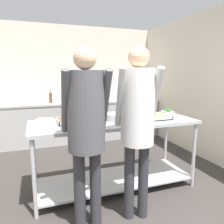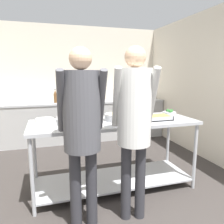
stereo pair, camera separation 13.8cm
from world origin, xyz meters
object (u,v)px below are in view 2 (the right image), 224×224
(plate_stack, at_px, (45,121))
(broccoli_bowl, at_px, (169,113))
(guest_serving_right, at_px, (82,120))
(water_bottle, at_px, (55,97))
(serving_tray_roast, at_px, (77,120))
(serving_tray_vegetables, at_px, (153,118))
(guest_serving_left, at_px, (134,116))
(sauce_pan, at_px, (116,117))

(plate_stack, height_order, broccoli_bowl, broccoli_bowl)
(guest_serving_right, xyz_separation_m, water_bottle, (-0.12, 2.89, -0.06))
(serving_tray_roast, bearing_deg, serving_tray_vegetables, -9.49)
(serving_tray_roast, distance_m, guest_serving_left, 0.91)
(plate_stack, relative_size, serving_tray_roast, 0.47)
(guest_serving_right, relative_size, water_bottle, 6.11)
(serving_tray_roast, relative_size, sauce_pan, 1.10)
(broccoli_bowl, height_order, guest_serving_left, guest_serving_left)
(broccoli_bowl, bearing_deg, guest_serving_left, -138.50)
(sauce_pan, relative_size, guest_serving_right, 0.25)
(plate_stack, xyz_separation_m, water_bottle, (0.23, 2.12, 0.08))
(broccoli_bowl, bearing_deg, serving_tray_vegetables, -151.05)
(serving_tray_vegetables, bearing_deg, guest_serving_right, -151.78)
(plate_stack, relative_size, broccoli_bowl, 1.17)
(guest_serving_left, height_order, water_bottle, guest_serving_left)
(serving_tray_roast, relative_size, guest_serving_right, 0.28)
(sauce_pan, bearing_deg, serving_tray_roast, 173.19)
(sauce_pan, distance_m, broccoli_bowl, 0.86)
(guest_serving_right, bearing_deg, guest_serving_left, -2.34)
(guest_serving_right, bearing_deg, water_bottle, 92.29)
(broccoli_bowl, relative_size, water_bottle, 0.68)
(plate_stack, relative_size, guest_serving_right, 0.13)
(serving_tray_roast, xyz_separation_m, water_bottle, (-0.17, 2.16, 0.09))
(sauce_pan, distance_m, serving_tray_vegetables, 0.50)
(guest_serving_left, distance_m, guest_serving_right, 0.53)
(sauce_pan, bearing_deg, broccoli_bowl, 6.35)
(plate_stack, xyz_separation_m, serving_tray_vegetables, (1.40, -0.21, -0.00))
(plate_stack, bearing_deg, water_bottle, 83.77)
(sauce_pan, height_order, guest_serving_left, guest_serving_left)
(serving_tray_roast, distance_m, sauce_pan, 0.52)
(serving_tray_vegetables, height_order, guest_serving_left, guest_serving_left)
(serving_tray_vegetables, xyz_separation_m, water_bottle, (-1.17, 2.33, 0.09))
(serving_tray_roast, xyz_separation_m, serving_tray_vegetables, (1.00, -0.17, -0.00))
(serving_tray_roast, height_order, water_bottle, water_bottle)
(plate_stack, xyz_separation_m, guest_serving_right, (0.35, -0.78, 0.14))
(sauce_pan, xyz_separation_m, guest_serving_right, (-0.57, -0.67, 0.13))
(broccoli_bowl, height_order, water_bottle, water_bottle)
(serving_tray_vegetables, bearing_deg, sauce_pan, 167.75)
(plate_stack, height_order, sauce_pan, sauce_pan)
(serving_tray_vegetables, height_order, broccoli_bowl, broccoli_bowl)
(broccoli_bowl, bearing_deg, guest_serving_right, -151.59)
(plate_stack, relative_size, guest_serving_left, 0.13)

